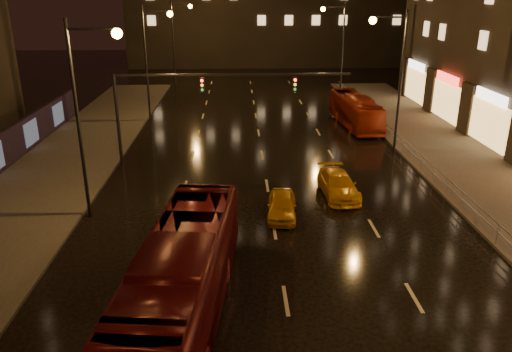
# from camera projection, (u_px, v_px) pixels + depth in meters

# --- Properties ---
(ground) EXTENTS (140.00, 140.00, 0.00)m
(ground) POSITION_uv_depth(u_px,v_px,m) (264.00, 164.00, 34.14)
(ground) COLOR black
(ground) RESTS_ON ground
(sidewalk_left) EXTENTS (7.00, 70.00, 0.15)m
(sidewalk_left) POSITION_uv_depth(u_px,v_px,m) (36.00, 194.00, 28.94)
(sidewalk_left) COLOR #38332D
(sidewalk_left) RESTS_ON ground
(sidewalk_right) EXTENTS (7.00, 70.00, 0.15)m
(sidewalk_right) POSITION_uv_depth(u_px,v_px,m) (492.00, 187.00, 29.92)
(sidewalk_right) COLOR #38332D
(sidewalk_right) RESTS_ON ground
(traffic_signal) EXTENTS (15.31, 0.32, 6.20)m
(traffic_signal) POSITION_uv_depth(u_px,v_px,m) (186.00, 96.00, 32.29)
(traffic_signal) COLOR black
(traffic_signal) RESTS_ON ground
(railing_right) EXTENTS (0.05, 56.00, 1.00)m
(railing_right) POSITION_uv_depth(u_px,v_px,m) (422.00, 159.00, 32.32)
(railing_right) COLOR #99999E
(railing_right) RESTS_ON sidewalk_right
(bus_red) EXTENTS (3.98, 11.90, 3.25)m
(bus_red) POSITION_uv_depth(u_px,v_px,m) (183.00, 276.00, 17.81)
(bus_red) COLOR #4D0B0E
(bus_red) RESTS_ON ground
(bus_curb) EXTENTS (2.84, 9.72, 2.67)m
(bus_curb) POSITION_uv_depth(u_px,v_px,m) (355.00, 111.00, 43.27)
(bus_curb) COLOR maroon
(bus_curb) RESTS_ON ground
(taxi_near) EXTENTS (1.82, 3.79, 1.25)m
(taxi_near) POSITION_uv_depth(u_px,v_px,m) (282.00, 205.00, 26.08)
(taxi_near) COLOR orange
(taxi_near) RESTS_ON ground
(taxi_far) EXTENTS (2.08, 4.63, 1.32)m
(taxi_far) POSITION_uv_depth(u_px,v_px,m) (338.00, 185.00, 28.75)
(taxi_far) COLOR orange
(taxi_far) RESTS_ON ground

